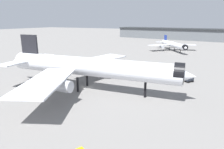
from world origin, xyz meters
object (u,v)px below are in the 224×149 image
at_px(baggage_tug_wing, 189,79).
at_px(traffic_cone_near_nose, 146,69).
at_px(airliner_far_taxiway, 173,45).
at_px(baggage_cart_trailing, 151,67).
at_px(airliner_near_gate, 88,67).

xyz_separation_m(baggage_tug_wing, traffic_cone_near_nose, (-19.99, 11.03, -0.64)).
relative_size(airliner_far_taxiway, traffic_cone_near_nose, 54.77).
bearing_deg(airliner_far_taxiway, traffic_cone_near_nose, -34.71).
bearing_deg(airliner_far_taxiway, baggage_cart_trailing, -33.17).
distance_m(airliner_near_gate, traffic_cone_near_nose, 36.60).
height_order(airliner_near_gate, baggage_tug_wing, airliner_near_gate).
bearing_deg(baggage_cart_trailing, baggage_tug_wing, 95.99).
height_order(airliner_far_taxiway, traffic_cone_near_nose, airliner_far_taxiway).
relative_size(airliner_near_gate, baggage_cart_trailing, 22.35).
xyz_separation_m(airliner_near_gate, baggage_tug_wing, (28.40, 23.84, -6.61)).
bearing_deg(baggage_cart_trailing, airliner_far_taxiway, -136.10).
bearing_deg(baggage_tug_wing, baggage_cart_trailing, 89.78).
height_order(airliner_far_taxiway, baggage_cart_trailing, airliner_far_taxiway).
xyz_separation_m(airliner_near_gate, baggage_cart_trailing, (10.07, 37.19, -6.61)).
bearing_deg(traffic_cone_near_nose, airliner_near_gate, -103.56).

